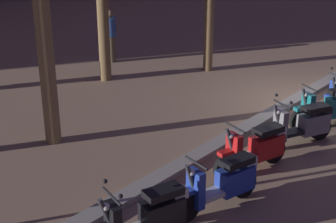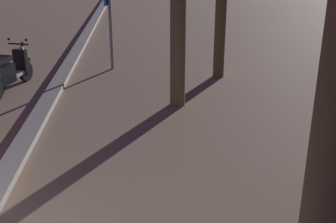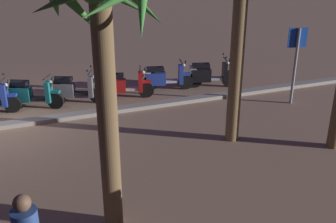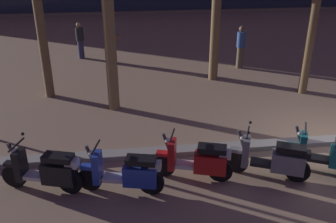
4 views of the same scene
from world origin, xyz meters
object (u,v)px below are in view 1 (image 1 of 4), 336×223
at_px(scooter_black_lead_nearest, 148,217).
at_px(pedestrian_by_palm_tree, 111,35).
at_px(scooter_red_mid_rear, 257,148).
at_px(scooter_grey_mid_front, 303,124).
at_px(scooter_teal_mid_centre, 330,107).
at_px(scooter_blue_gap_after_mid, 223,183).

bearing_deg(scooter_black_lead_nearest, pedestrian_by_palm_tree, 49.49).
bearing_deg(pedestrian_by_palm_tree, scooter_red_mid_rear, -113.63).
xyz_separation_m(scooter_grey_mid_front, scooter_teal_mid_centre, (1.32, -0.01, 0.01)).
xyz_separation_m(scooter_blue_gap_after_mid, scooter_red_mid_rear, (1.52, 0.27, -0.00)).
bearing_deg(scooter_red_mid_rear, scooter_teal_mid_centre, -3.48).
relative_size(scooter_black_lead_nearest, scooter_red_mid_rear, 1.00).
xyz_separation_m(scooter_blue_gap_after_mid, pedestrian_by_palm_tree, (4.79, 7.75, 0.45)).
relative_size(scooter_red_mid_rear, pedestrian_by_palm_tree, 1.00).
xyz_separation_m(scooter_blue_gap_after_mid, scooter_grey_mid_front, (3.15, 0.11, 0.00)).
distance_m(scooter_grey_mid_front, scooter_teal_mid_centre, 1.32).
distance_m(scooter_blue_gap_after_mid, scooter_teal_mid_centre, 4.46).
distance_m(scooter_blue_gap_after_mid, pedestrian_by_palm_tree, 9.13).
xyz_separation_m(scooter_red_mid_rear, pedestrian_by_palm_tree, (3.27, 7.48, 0.45)).
bearing_deg(scooter_teal_mid_centre, scooter_red_mid_rear, 176.52).
relative_size(scooter_black_lead_nearest, scooter_grey_mid_front, 1.00).
distance_m(scooter_blue_gap_after_mid, scooter_grey_mid_front, 3.15).
height_order(scooter_black_lead_nearest, scooter_blue_gap_after_mid, scooter_black_lead_nearest).
xyz_separation_m(scooter_grey_mid_front, pedestrian_by_palm_tree, (1.65, 7.65, 0.44)).
height_order(scooter_red_mid_rear, pedestrian_by_palm_tree, pedestrian_by_palm_tree).
xyz_separation_m(scooter_teal_mid_centre, pedestrian_by_palm_tree, (0.33, 7.66, 0.44)).
height_order(scooter_blue_gap_after_mid, scooter_grey_mid_front, scooter_grey_mid_front).
xyz_separation_m(scooter_blue_gap_after_mid, scooter_teal_mid_centre, (4.46, 0.09, 0.01)).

